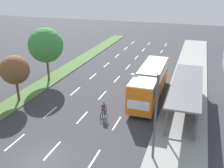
{
  "coord_description": "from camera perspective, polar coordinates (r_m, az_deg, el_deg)",
  "views": [
    {
      "loc": [
        9.81,
        -13.16,
        12.33
      ],
      "look_at": [
        0.9,
        13.25,
        1.2
      ],
      "focal_mm": 41.6,
      "sensor_mm": 36.0,
      "label": 1
    }
  ],
  "objects": [
    {
      "name": "median_tree_second",
      "position": [
        29.19,
        -20.58,
        2.91
      ],
      "size": [
        3.1,
        3.1,
        5.03
      ],
      "color": "brown",
      "rests_on": "median_strip"
    },
    {
      "name": "lane_divider_center",
      "position": [
        34.93,
        1.1,
        1.1
      ],
      "size": [
        0.14,
        47.04,
        0.01
      ],
      "color": "white",
      "rests_on": "ground"
    },
    {
      "name": "lane_divider_right",
      "position": [
        34.11,
        6.71,
        0.43
      ],
      "size": [
        0.14,
        47.04,
        0.01
      ],
      "color": "white",
      "rests_on": "ground"
    },
    {
      "name": "bus",
      "position": [
        28.98,
        8.37,
        0.78
      ],
      "size": [
        2.54,
        11.29,
        3.37
      ],
      "color": "orange",
      "rests_on": "ground"
    },
    {
      "name": "sidewalk_right",
      "position": [
        35.36,
        16.54,
        0.55
      ],
      "size": [
        4.5,
        52.0,
        0.15
      ],
      "primitive_type": "cube",
      "color": "gray",
      "rests_on": "ground"
    },
    {
      "name": "median_tree_third",
      "position": [
        34.02,
        -14.35,
        8.25
      ],
      "size": [
        4.39,
        4.39,
        6.85
      ],
      "color": "brown",
      "rests_on": "median_strip"
    },
    {
      "name": "median_strip",
      "position": [
        39.72,
        -9.53,
        3.47
      ],
      "size": [
        2.6,
        52.0,
        0.12
      ],
      "primitive_type": "cube",
      "color": "#4C7038",
      "rests_on": "ground"
    },
    {
      "name": "bus_shelter",
      "position": [
        26.79,
        16.53,
        -2.18
      ],
      "size": [
        2.9,
        12.24,
        2.86
      ],
      "color": "gray",
      "rests_on": "sidewalk_right"
    },
    {
      "name": "lane_divider_left",
      "position": [
        36.07,
        -4.21,
        1.72
      ],
      "size": [
        0.14,
        47.04,
        0.01
      ],
      "color": "white",
      "rests_on": "ground"
    },
    {
      "name": "ground_plane",
      "position": [
        20.53,
        -14.94,
        -16.02
      ],
      "size": [
        140.0,
        140.0,
        0.0
      ],
      "primitive_type": "plane",
      "color": "#38383D"
    },
    {
      "name": "streetlight",
      "position": [
        18.24,
        9.03,
        -6.1
      ],
      "size": [
        1.91,
        0.24,
        6.5
      ],
      "color": "#4C4C51",
      "rests_on": "sidewalk_right"
    },
    {
      "name": "cyclist",
      "position": [
        25.09,
        -1.92,
        -5.63
      ],
      "size": [
        0.46,
        1.82,
        1.71
      ],
      "color": "black",
      "rests_on": "ground"
    }
  ]
}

